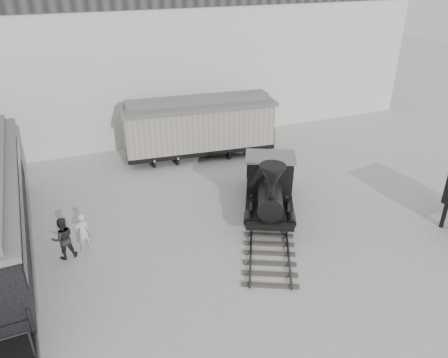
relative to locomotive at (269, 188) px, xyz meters
name	(u,v)px	position (x,y,z in m)	size (l,w,h in m)	color
ground	(285,265)	(-1.21, -3.78, -1.23)	(90.00, 90.00, 0.00)	#9E9E9B
north_wall	(169,49)	(-1.21, 11.21, 4.32)	(34.00, 2.51, 11.00)	silver
locomotive	(269,188)	(0.00, 0.00, 0.00)	(6.05, 9.36, 3.34)	#35312A
boxcar	(199,126)	(-0.80, 7.31, 0.64)	(8.97, 3.65, 3.58)	black
visitor_a	(83,232)	(-8.18, 0.14, -0.39)	(0.61, 0.40, 1.68)	silver
visitor_b	(63,238)	(-8.93, -0.07, -0.35)	(0.86, 0.67, 1.77)	#262627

